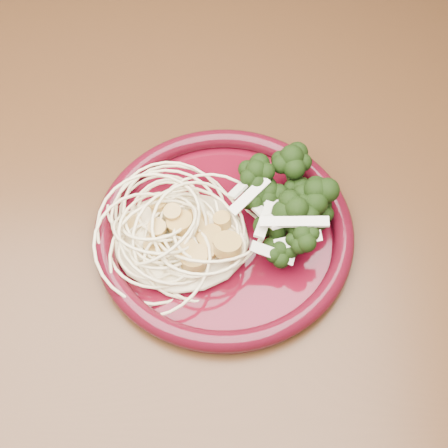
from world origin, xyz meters
TOP-DOWN VIEW (x-y plane):
  - dining_table at (0.00, 0.00)m, footprint 1.20×0.80m
  - dinner_plate at (0.11, -0.06)m, footprint 0.30×0.30m
  - spaghetti_pile at (0.08, -0.07)m, footprint 0.15×0.14m
  - scallop_cluster at (0.08, -0.07)m, footprint 0.14×0.14m
  - broccoli_pile at (0.16, -0.04)m, footprint 0.11×0.14m
  - onion_garnish at (0.16, -0.04)m, footprint 0.07×0.09m

SIDE VIEW (x-z plane):
  - dining_table at x=0.00m, z-range 0.28..1.03m
  - dinner_plate at x=0.11m, z-range 0.75..0.77m
  - spaghetti_pile at x=0.08m, z-range 0.76..0.78m
  - broccoli_pile at x=0.16m, z-range 0.76..0.80m
  - scallop_cluster at x=0.08m, z-range 0.78..0.82m
  - onion_garnish at x=0.16m, z-range 0.78..0.83m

